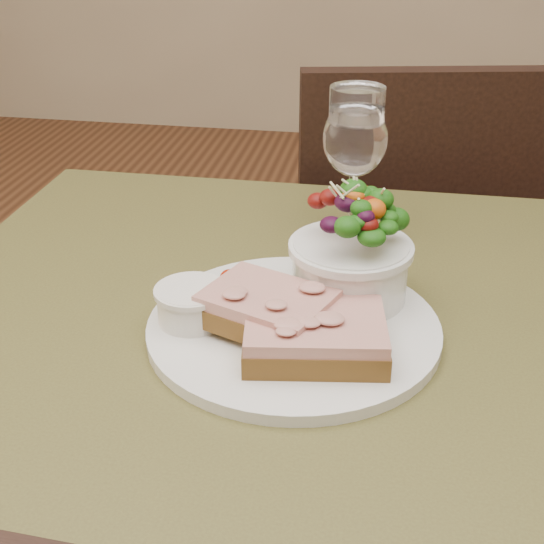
% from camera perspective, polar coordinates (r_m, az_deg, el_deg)
% --- Properties ---
extents(cafe_table, '(0.80, 0.80, 0.75)m').
position_cam_1_polar(cafe_table, '(0.81, 0.65, -10.53)').
color(cafe_table, '#49421F').
rests_on(cafe_table, ground).
extents(chair_far, '(0.50, 0.50, 0.90)m').
position_cam_1_polar(chair_far, '(1.56, 9.13, -5.93)').
color(chair_far, black).
rests_on(chair_far, ground).
extents(dinner_plate, '(0.29, 0.29, 0.01)m').
position_cam_1_polar(dinner_plate, '(0.75, 1.63, -4.25)').
color(dinner_plate, white).
rests_on(dinner_plate, cafe_table).
extents(sandwich_front, '(0.14, 0.11, 0.03)m').
position_cam_1_polar(sandwich_front, '(0.69, 3.27, -4.79)').
color(sandwich_front, '#4C3314').
rests_on(sandwich_front, dinner_plate).
extents(sandwich_back, '(0.14, 0.12, 0.03)m').
position_cam_1_polar(sandwich_back, '(0.72, -0.33, -2.74)').
color(sandwich_back, '#4C3314').
rests_on(sandwich_back, dinner_plate).
extents(ramekin, '(0.07, 0.07, 0.04)m').
position_cam_1_polar(ramekin, '(0.74, -6.08, -2.32)').
color(ramekin, white).
rests_on(ramekin, dinner_plate).
extents(salad_bowl, '(0.12, 0.12, 0.13)m').
position_cam_1_polar(salad_bowl, '(0.77, 5.98, 2.03)').
color(salad_bowl, white).
rests_on(salad_bowl, dinner_plate).
extents(garnish, '(0.05, 0.04, 0.02)m').
position_cam_1_polar(garnish, '(0.80, -2.44, -0.60)').
color(garnish, '#0A3609').
rests_on(garnish, dinner_plate).
extents(wine_glass, '(0.08, 0.08, 0.18)m').
position_cam_1_polar(wine_glass, '(0.90, 6.27, 9.63)').
color(wine_glass, white).
rests_on(wine_glass, cafe_table).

